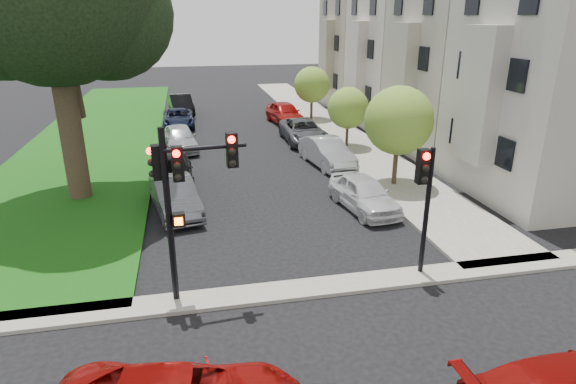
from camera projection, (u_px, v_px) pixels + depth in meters
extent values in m
plane|color=black|center=(328.00, 331.00, 12.29)|extent=(140.00, 140.00, 0.00)
cube|color=#184F12|center=(101.00, 134.00, 32.57)|extent=(8.00, 44.00, 0.12)
cube|color=slate|center=(324.00, 123.00, 35.61)|extent=(3.50, 44.00, 0.12)
cube|color=slate|center=(309.00, 288.00, 14.11)|extent=(60.00, 1.00, 0.12)
cube|color=#A4A087|center=(562.00, 81.00, 20.32)|extent=(7.00, 7.40, 10.00)
cube|color=#A4A087|center=(479.00, 95.00, 19.75)|extent=(0.70, 2.20, 5.50)
cube|color=black|center=(489.00, 70.00, 19.46)|extent=(0.08, 3.60, 6.00)
cube|color=#B9AE98|center=(466.00, 64.00, 27.21)|extent=(7.00, 7.40, 10.00)
cube|color=#B9AE98|center=(402.00, 75.00, 26.64)|extent=(0.70, 2.20, 5.50)
cube|color=black|center=(408.00, 56.00, 26.35)|extent=(0.08, 3.60, 6.00)
cube|color=#C3ADA2|center=(408.00, 54.00, 34.10)|extent=(7.00, 7.40, 10.00)
cube|color=#C3ADA2|center=(356.00, 62.00, 33.53)|extent=(0.70, 2.20, 5.50)
cube|color=black|center=(361.00, 48.00, 33.24)|extent=(0.08, 3.60, 6.00)
cube|color=tan|center=(370.00, 48.00, 40.99)|extent=(7.00, 7.40, 10.00)
cube|color=tan|center=(326.00, 54.00, 40.42)|extent=(0.70, 2.20, 5.50)
cube|color=black|center=(330.00, 42.00, 40.13)|extent=(0.08, 3.60, 6.00)
cylinder|color=#2D2416|center=(69.00, 122.00, 20.05)|extent=(0.94, 0.94, 6.81)
sphere|color=black|center=(106.00, 13.00, 19.73)|extent=(5.45, 5.45, 5.45)
cylinder|color=#2D2416|center=(395.00, 163.00, 22.41)|extent=(0.22, 0.22, 2.23)
sphere|color=olive|center=(399.00, 120.00, 21.72)|extent=(3.13, 3.13, 3.13)
cylinder|color=#2D2416|center=(347.00, 134.00, 28.97)|extent=(0.17, 0.17, 1.75)
sphere|color=olive|center=(348.00, 108.00, 28.43)|extent=(2.44, 2.44, 2.44)
cylinder|color=#2D2416|center=(311.00, 108.00, 36.81)|extent=(0.19, 0.19, 1.92)
sphere|color=olive|center=(312.00, 85.00, 36.21)|extent=(2.68, 2.68, 2.68)
cylinder|color=black|center=(169.00, 220.00, 12.71)|extent=(0.19, 0.19, 5.00)
cylinder|color=black|center=(205.00, 148.00, 12.25)|extent=(2.12, 0.30, 0.12)
cube|color=black|center=(178.00, 164.00, 12.25)|extent=(0.31, 0.27, 0.91)
cube|color=black|center=(232.00, 150.00, 12.42)|extent=(0.31, 0.27, 0.91)
cube|color=black|center=(157.00, 162.00, 12.37)|extent=(0.27, 0.31, 0.91)
sphere|color=#FF0C05|center=(177.00, 154.00, 12.01)|extent=(0.19, 0.19, 0.19)
sphere|color=black|center=(179.00, 177.00, 12.22)|extent=(0.19, 0.19, 0.19)
cube|color=black|center=(179.00, 220.00, 12.76)|extent=(0.36, 0.27, 0.37)
cube|color=#FF5905|center=(179.00, 222.00, 12.64)|extent=(0.21, 0.03, 0.21)
cylinder|color=black|center=(426.00, 214.00, 14.31)|extent=(0.15, 0.15, 4.07)
cube|color=black|center=(423.00, 166.00, 13.74)|extent=(0.32, 0.28, 1.02)
sphere|color=#FF0C05|center=(427.00, 156.00, 13.47)|extent=(0.21, 0.21, 0.21)
imported|color=silver|center=(364.00, 194.00, 19.76)|extent=(2.21, 4.34, 1.41)
imported|color=#999BA0|center=(327.00, 152.00, 25.58)|extent=(2.19, 4.68, 1.48)
imported|color=#3F4247|center=(303.00, 131.00, 30.39)|extent=(2.39, 5.16, 1.43)
imported|color=maroon|center=(285.00, 113.00, 35.56)|extent=(2.49, 4.94, 1.61)
imported|color=#3F4247|center=(175.00, 196.00, 19.43)|extent=(2.32, 4.56, 1.43)
imported|color=black|center=(174.00, 171.00, 22.91)|extent=(1.94, 4.46, 1.28)
imported|color=#999BA0|center=(180.00, 138.00, 28.57)|extent=(2.28, 4.56, 1.49)
imported|color=black|center=(178.00, 118.00, 34.54)|extent=(2.26, 4.70, 1.29)
imported|color=black|center=(181.00, 105.00, 38.96)|extent=(2.20, 4.95, 1.58)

